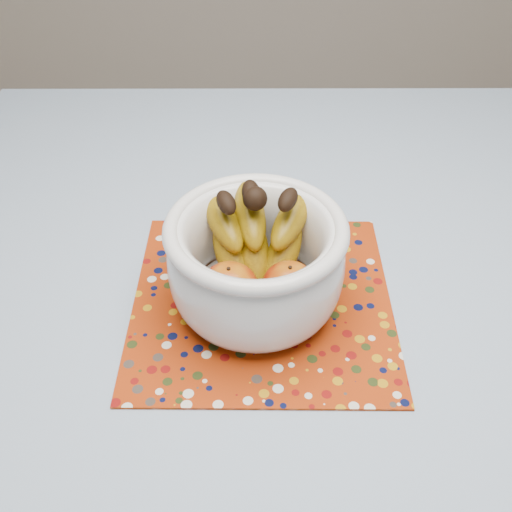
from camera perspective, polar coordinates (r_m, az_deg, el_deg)
The scene contains 4 objects.
table at distance 0.96m, azimuth 4.20°, elevation -6.51°, with size 1.20×1.20×0.75m.
tablecloth at distance 0.90m, azimuth 4.45°, elevation -3.03°, with size 1.32×1.32×0.01m, color slate.
placemat at distance 0.87m, azimuth 0.59°, elevation -4.27°, with size 0.37×0.37×0.00m, color #902907.
fruit_bowl at distance 0.82m, azimuth 0.03°, elevation 0.14°, with size 0.24×0.24×0.18m.
Camera 1 is at (-0.07, -0.65, 1.38)m, focal length 42.00 mm.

